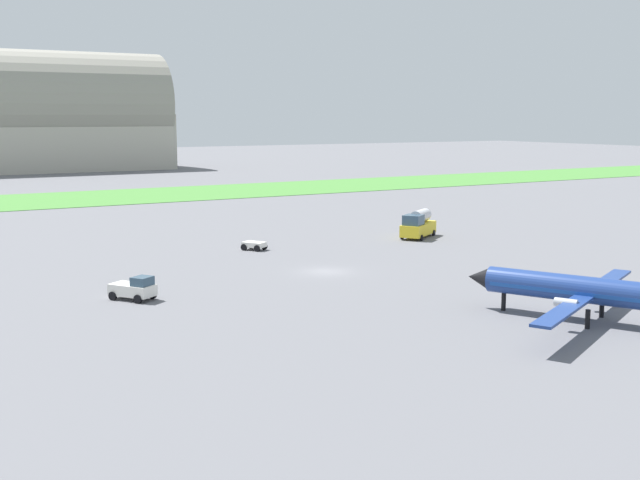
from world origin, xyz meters
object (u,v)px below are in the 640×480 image
baggage_cart_by_runway (254,245)px  airplane_foreground_turboprop (588,290)px  pushback_tug_near_gate (134,289)px  fuel_truck_midfield (418,225)px

baggage_cart_by_runway → airplane_foreground_turboprop: bearing=157.3°
pushback_tug_near_gate → airplane_foreground_turboprop: bearing=14.9°
baggage_cart_by_runway → pushback_tug_near_gate: bearing=99.6°
airplane_foreground_turboprop → baggage_cart_by_runway: bearing=-16.7°
airplane_foreground_turboprop → baggage_cart_by_runway: size_ratio=6.61×
pushback_tug_near_gate → baggage_cart_by_runway: 25.24m
baggage_cart_by_runway → fuel_truck_midfield: bearing=-127.3°
pushback_tug_near_gate → baggage_cart_by_runway: size_ratio=1.36×
pushback_tug_near_gate → fuel_truck_midfield: (39.69, 15.21, 0.67)m
airplane_foreground_turboprop → baggage_cart_by_runway: (-6.94, 39.94, -1.75)m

